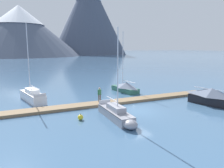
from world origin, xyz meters
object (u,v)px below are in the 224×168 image
object	(u,v)px
sailboat_second_berth	(117,114)
sailboat_mid_dock_port	(125,87)
sailboat_nearest_berth	(31,95)
person_on_dock	(100,94)
mooring_buoy_inner_mooring	(80,117)
sailboat_mid_dock_starboard	(217,98)

from	to	relation	value
sailboat_second_berth	sailboat_mid_dock_port	bearing A→B (deg)	55.87
sailboat_nearest_berth	sailboat_second_berth	size ratio (longest dim) A/B	1.14
sailboat_nearest_berth	person_on_dock	size ratio (longest dim) A/B	5.65
sailboat_nearest_berth	person_on_dock	bearing A→B (deg)	-38.58
mooring_buoy_inner_mooring	sailboat_mid_dock_port	bearing A→B (deg)	41.90
sailboat_nearest_berth	sailboat_mid_dock_port	distance (m)	13.35
sailboat_mid_dock_port	sailboat_mid_dock_starboard	distance (m)	12.97
sailboat_second_berth	sailboat_mid_dock_port	size ratio (longest dim) A/B	0.94
sailboat_nearest_berth	sailboat_mid_dock_starboard	distance (m)	22.32
sailboat_nearest_berth	sailboat_second_berth	bearing A→B (deg)	-62.56
sailboat_nearest_berth	mooring_buoy_inner_mooring	size ratio (longest dim) A/B	16.07
sailboat_mid_dock_port	sailboat_mid_dock_starboard	bearing A→B (deg)	-66.81
person_on_dock	sailboat_nearest_berth	bearing A→B (deg)	141.42
sailboat_second_berth	person_on_dock	size ratio (longest dim) A/B	4.98
mooring_buoy_inner_mooring	person_on_dock	bearing A→B (deg)	48.18
sailboat_mid_dock_starboard	person_on_dock	distance (m)	13.50
sailboat_mid_dock_starboard	sailboat_nearest_berth	bearing A→B (deg)	145.72
sailboat_mid_dock_starboard	person_on_dock	xyz separation A→B (m)	(-11.52, 7.05, 0.32)
sailboat_mid_dock_port	mooring_buoy_inner_mooring	size ratio (longest dim) A/B	15.11
sailboat_mid_dock_port	sailboat_mid_dock_starboard	xyz separation A→B (m)	(5.11, -11.92, 0.23)
sailboat_mid_dock_starboard	person_on_dock	world-z (taller)	sailboat_mid_dock_starboard
person_on_dock	mooring_buoy_inner_mooring	distance (m)	6.06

